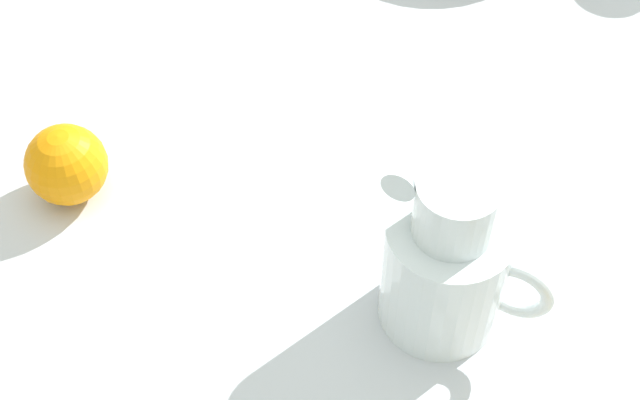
# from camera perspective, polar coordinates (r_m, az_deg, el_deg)

# --- Properties ---
(ground_plane) EXTENTS (1.30, 1.01, 0.03)m
(ground_plane) POSITION_cam_1_polar(r_m,az_deg,el_deg) (0.88, 0.99, -2.55)
(ground_plane) COLOR silver
(juice_pitcher) EXTENTS (0.12, 0.12, 0.18)m
(juice_pitcher) POSITION_cam_1_polar(r_m,az_deg,el_deg) (0.77, 7.73, -4.31)
(juice_pitcher) COLOR white
(juice_pitcher) RESTS_ON ground_plane
(loose_orange_1) EXTENTS (0.08, 0.08, 0.08)m
(loose_orange_1) POSITION_cam_1_polar(r_m,az_deg,el_deg) (0.90, -15.35, 2.11)
(loose_orange_1) COLOR orange
(loose_orange_1) RESTS_ON ground_plane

